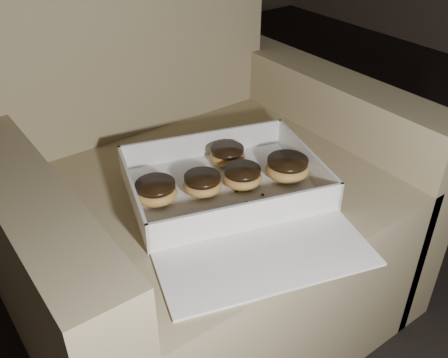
% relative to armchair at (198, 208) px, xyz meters
% --- Properties ---
extents(floor, '(4.50, 4.50, 0.00)m').
position_rel_armchair_xyz_m(floor, '(0.17, -0.24, -0.28)').
color(floor, black).
rests_on(floor, ground).
extents(armchair, '(0.85, 0.71, 0.88)m').
position_rel_armchair_xyz_m(armchair, '(0.00, 0.00, 0.00)').
color(armchair, '#9C8863').
rests_on(armchair, floor).
extents(bakery_box, '(0.48, 0.52, 0.06)m').
position_rel_armchair_xyz_m(bakery_box, '(-0.02, -0.15, 0.13)').
color(bakery_box, white).
rests_on(bakery_box, armchair).
extents(donut_a, '(0.09, 0.09, 0.04)m').
position_rel_armchair_xyz_m(donut_a, '(0.11, -0.16, 0.15)').
color(donut_a, '#E4A34F').
rests_on(donut_a, bakery_box).
extents(donut_b, '(0.08, 0.08, 0.04)m').
position_rel_armchair_xyz_m(donut_b, '(-0.14, -0.08, 0.15)').
color(donut_b, '#E4A34F').
rests_on(donut_b, bakery_box).
extents(donut_c, '(0.08, 0.08, 0.04)m').
position_rel_armchair_xyz_m(donut_c, '(-0.05, -0.10, 0.15)').
color(donut_c, '#E4A34F').
rests_on(donut_c, bakery_box).
extents(donut_d, '(0.08, 0.08, 0.04)m').
position_rel_armchair_xyz_m(donut_d, '(0.02, -0.13, 0.15)').
color(donut_d, '#E4A34F').
rests_on(donut_d, bakery_box).
extents(donut_e, '(0.08, 0.08, 0.04)m').
position_rel_armchair_xyz_m(donut_e, '(0.05, -0.05, 0.15)').
color(donut_e, '#E4A34F').
rests_on(donut_e, bakery_box).
extents(crumb_a, '(0.01, 0.01, 0.00)m').
position_rel_armchair_xyz_m(crumb_a, '(0.05, -0.15, 0.13)').
color(crumb_a, black).
rests_on(crumb_a, bakery_box).
extents(crumb_b, '(0.01, 0.01, 0.00)m').
position_rel_armchair_xyz_m(crumb_b, '(0.03, -0.18, 0.13)').
color(crumb_b, black).
rests_on(crumb_b, bakery_box).
extents(crumb_c, '(0.01, 0.01, 0.00)m').
position_rel_armchair_xyz_m(crumb_c, '(0.00, -0.14, 0.13)').
color(crumb_c, black).
rests_on(crumb_c, bakery_box).
extents(crumb_d, '(0.01, 0.01, 0.00)m').
position_rel_armchair_xyz_m(crumb_d, '(-0.01, -0.18, 0.13)').
color(crumb_d, black).
rests_on(crumb_d, bakery_box).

